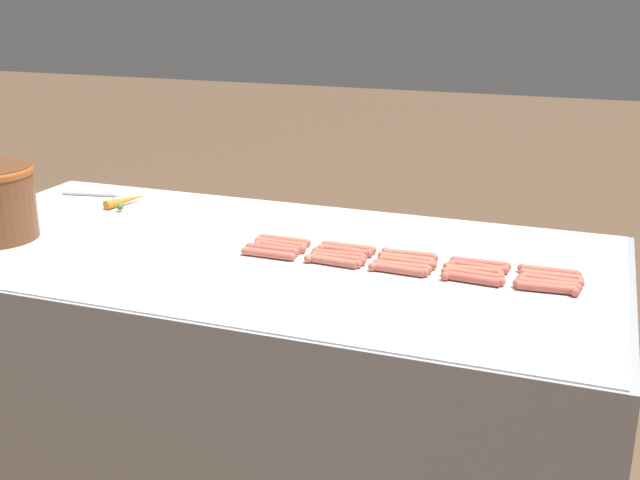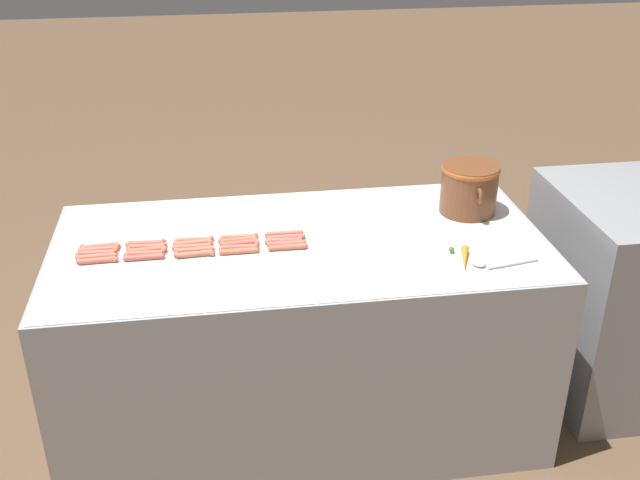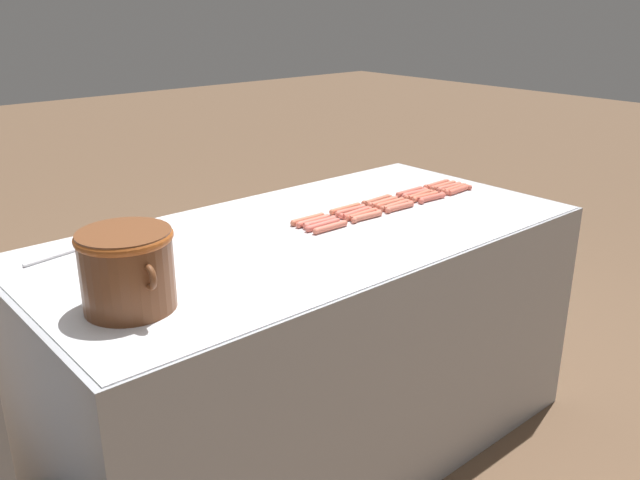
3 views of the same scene
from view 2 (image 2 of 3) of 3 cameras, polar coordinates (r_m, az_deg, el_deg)
ground_plane at (r=3.54m, az=-1.36°, el=-13.11°), size 20.00×20.00×0.00m
griddle_counter at (r=3.27m, az=-1.45°, el=-7.08°), size 0.99×2.01×0.90m
hot_dog_0 at (r=3.09m, az=-16.41°, el=-0.47°), size 0.03×0.16×0.02m
hot_dog_1 at (r=3.07m, az=-13.15°, el=-0.24°), size 0.03×0.16×0.02m
hot_dog_2 at (r=3.06m, az=-9.59°, el=0.01°), size 0.03×0.16×0.02m
hot_dog_3 at (r=3.06m, az=-6.22°, el=0.23°), size 0.03×0.16×0.02m
hot_dog_4 at (r=3.07m, az=-2.78°, el=0.50°), size 0.02×0.16×0.02m
hot_dog_5 at (r=3.07m, az=-16.54°, el=-0.70°), size 0.03×0.16×0.02m
hot_dog_6 at (r=3.04m, az=-13.08°, el=-0.49°), size 0.03×0.16×0.02m
hot_dog_7 at (r=3.04m, az=-9.66°, el=-0.23°), size 0.03×0.16×0.02m
hot_dog_8 at (r=3.03m, az=-6.27°, el=-0.02°), size 0.03×0.16×0.02m
hot_dog_9 at (r=3.04m, az=-2.62°, el=0.20°), size 0.02×0.16×0.02m
hot_dog_10 at (r=3.05m, az=-16.66°, el=-0.96°), size 0.03×0.16×0.02m
hot_dog_11 at (r=3.02m, az=-13.05°, el=-0.74°), size 0.03×0.16×0.02m
hot_dog_12 at (r=3.01m, az=-9.73°, el=-0.51°), size 0.03×0.16×0.02m
hot_dog_13 at (r=3.01m, az=-6.14°, el=-0.25°), size 0.03×0.16×0.02m
hot_dog_14 at (r=3.02m, az=-2.73°, el=-0.05°), size 0.03×0.16×0.02m
hot_dog_15 at (r=3.02m, az=-16.68°, el=-1.22°), size 0.03×0.16×0.02m
hot_dog_16 at (r=2.99m, az=-13.23°, el=-1.00°), size 0.03×0.16×0.02m
hot_dog_17 at (r=2.98m, az=-9.57°, el=-0.76°), size 0.03×0.16×0.02m
hot_dog_18 at (r=2.98m, az=-6.20°, el=-0.56°), size 0.03×0.16×0.02m
hot_dog_19 at (r=2.99m, az=-2.57°, el=-0.28°), size 0.03×0.16×0.02m
hot_dog_20 at (r=2.99m, az=-16.62°, el=-1.50°), size 0.03×0.16×0.02m
hot_dog_21 at (r=2.97m, az=-13.28°, el=-1.28°), size 0.02×0.16×0.02m
hot_dog_22 at (r=2.95m, az=-9.57°, el=-1.07°), size 0.03×0.16×0.02m
hot_dog_23 at (r=2.95m, az=-6.19°, el=-0.84°), size 0.02×0.16×0.02m
hot_dog_24 at (r=2.96m, az=-2.46°, el=-0.55°), size 0.03×0.16×0.02m
bean_pot at (r=3.30m, az=11.29°, el=4.04°), size 0.31×0.25×0.22m
serving_spoon at (r=2.93m, az=12.83°, el=-1.73°), size 0.09×0.27×0.02m
carrot at (r=2.93m, az=10.91°, el=-1.35°), size 0.18×0.09×0.03m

